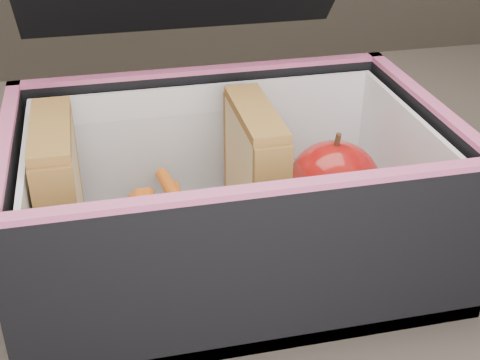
# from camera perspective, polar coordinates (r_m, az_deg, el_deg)

# --- Properties ---
(kitchen_table) EXTENTS (1.20, 0.80, 0.75)m
(kitchen_table) POSITION_cam_1_polar(r_m,az_deg,el_deg) (0.62, 4.95, -10.88)
(kitchen_table) COLOR #51463E
(kitchen_table) RESTS_ON ground
(lunch_bag) EXTENTS (0.31, 0.34, 0.27)m
(lunch_bag) POSITION_cam_1_polar(r_m,az_deg,el_deg) (0.49, -1.03, -0.17)
(lunch_bag) COLOR black
(lunch_bag) RESTS_ON kitchen_table
(plastic_tub) EXTENTS (0.19, 0.13, 0.08)m
(plastic_tub) POSITION_cam_1_polar(r_m,az_deg,el_deg) (0.50, -6.71, -1.93)
(plastic_tub) COLOR white
(plastic_tub) RESTS_ON lunch_bag
(sandwich_left) EXTENTS (0.03, 0.10, 0.11)m
(sandwich_left) POSITION_cam_1_polar(r_m,az_deg,el_deg) (0.49, -15.11, -1.08)
(sandwich_left) COLOR tan
(sandwich_left) RESTS_ON plastic_tub
(sandwich_right) EXTENTS (0.03, 0.09, 0.10)m
(sandwich_right) POSITION_cam_1_polar(r_m,az_deg,el_deg) (0.50, 1.28, 0.63)
(sandwich_right) COLOR tan
(sandwich_right) RESTS_ON plastic_tub
(carrot_sticks) EXTENTS (0.06, 0.13, 0.03)m
(carrot_sticks) POSITION_cam_1_polar(r_m,az_deg,el_deg) (0.50, -6.10, -3.83)
(carrot_sticks) COLOR #E76503
(carrot_sticks) RESTS_ON plastic_tub
(paper_napkin) EXTENTS (0.08, 0.08, 0.01)m
(paper_napkin) POSITION_cam_1_polar(r_m,az_deg,el_deg) (0.54, 7.64, -3.26)
(paper_napkin) COLOR white
(paper_napkin) RESTS_ON lunch_bag
(red_apple) EXTENTS (0.09, 0.09, 0.08)m
(red_apple) POSITION_cam_1_polar(r_m,az_deg,el_deg) (0.52, 8.03, -0.25)
(red_apple) COLOR #900007
(red_apple) RESTS_ON paper_napkin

